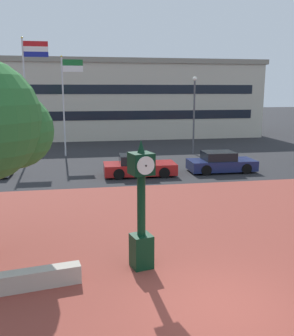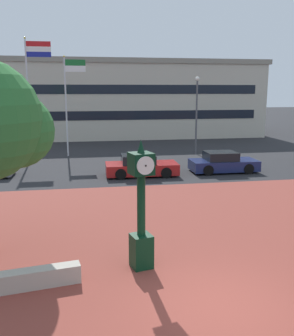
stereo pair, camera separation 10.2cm
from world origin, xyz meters
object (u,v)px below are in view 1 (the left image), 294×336
(car_street_far, at_px, (221,163))
(flagpole_secondary, at_px, (66,97))
(car_street_near, at_px, (139,166))
(street_lamp_post, at_px, (194,107))
(flagpole_primary, at_px, (28,85))
(street_clock, at_px, (141,212))
(civic_building, at_px, (125,98))

(car_street_far, distance_m, flagpole_secondary, 12.92)
(car_street_near, height_order, street_lamp_post, street_lamp_post)
(car_street_far, relative_size, flagpole_primary, 0.47)
(street_lamp_post, bearing_deg, car_street_near, -127.86)
(flagpole_primary, xyz_separation_m, street_lamp_post, (12.64, -0.67, -1.64))
(street_clock, relative_size, flagpole_primary, 0.42)
(street_clock, relative_size, flagpole_secondary, 0.49)
(flagpole_primary, xyz_separation_m, flagpole_secondary, (2.67, -0.00, -0.89))
(civic_building, bearing_deg, flagpole_primary, -120.55)
(car_street_far, height_order, civic_building, civic_building)
(street_clock, height_order, civic_building, civic_building)
(street_clock, relative_size, car_street_near, 0.86)
(car_street_far, xyz_separation_m, street_lamp_post, (0.34, 7.00, 3.20))
(street_clock, distance_m, civic_building, 35.54)
(car_street_near, xyz_separation_m, flagpole_primary, (-7.05, 7.86, 4.83))
(flagpole_secondary, bearing_deg, car_street_near, -60.89)
(street_clock, bearing_deg, civic_building, 69.96)
(flagpole_primary, bearing_deg, street_clock, -75.18)
(car_street_far, height_order, flagpole_primary, flagpole_primary)
(street_lamp_post, bearing_deg, civic_building, 102.31)
(street_clock, bearing_deg, car_street_far, 46.02)
(flagpole_primary, height_order, flagpole_secondary, flagpole_primary)
(car_street_near, relative_size, flagpole_primary, 0.49)
(car_street_far, xyz_separation_m, flagpole_primary, (-12.30, 7.66, 4.83))
(street_clock, bearing_deg, car_street_near, 67.60)
(car_street_near, bearing_deg, flagpole_secondary, -149.47)
(car_street_near, relative_size, civic_building, 0.15)
(car_street_far, relative_size, flagpole_secondary, 0.55)
(car_street_near, distance_m, flagpole_secondary, 9.82)
(civic_building, height_order, street_lamp_post, civic_building)
(civic_building, bearing_deg, street_clock, -96.29)
(flagpole_secondary, xyz_separation_m, civic_building, (6.45, 15.45, -0.41))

